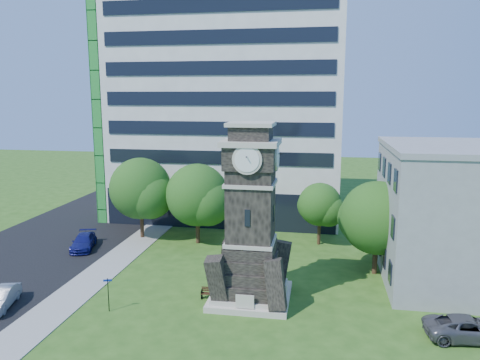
% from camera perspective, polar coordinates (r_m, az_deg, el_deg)
% --- Properties ---
extents(ground, '(160.00, 160.00, 0.00)m').
position_cam_1_polar(ground, '(32.34, -4.72, -15.30)').
color(ground, '#2A5117').
rests_on(ground, ground).
extents(sidewalk, '(3.00, 70.00, 0.06)m').
position_cam_1_polar(sidewalk, '(39.81, -16.43, -10.60)').
color(sidewalk, gray).
rests_on(sidewalk, ground).
extents(street, '(14.00, 80.00, 0.02)m').
position_cam_1_polar(street, '(44.13, -26.51, -9.23)').
color(street, black).
rests_on(street, ground).
extents(clock_tower, '(5.40, 5.40, 12.22)m').
position_cam_1_polar(clock_tower, '(31.73, 1.32, -5.56)').
color(clock_tower, beige).
rests_on(clock_tower, ground).
extents(office_tall, '(26.20, 15.11, 28.60)m').
position_cam_1_polar(office_tall, '(55.07, -1.36, 10.61)').
color(office_tall, white).
rests_on(office_tall, ground).
extents(car_street_mid, '(2.38, 4.20, 1.31)m').
position_cam_1_polar(car_street_mid, '(35.79, -27.16, -12.71)').
color(car_street_mid, '#989A9F').
rests_on(car_street_mid, ground).
extents(car_street_north, '(3.04, 4.84, 1.31)m').
position_cam_1_polar(car_street_north, '(45.67, -18.53, -7.17)').
color(car_street_north, navy).
rests_on(car_street_north, ground).
extents(car_east_lot, '(5.10, 2.74, 1.36)m').
position_cam_1_polar(car_east_lot, '(31.27, 26.06, -15.94)').
color(car_east_lot, '#504F54').
rests_on(car_east_lot, ground).
extents(park_bench, '(1.62, 0.43, 0.83)m').
position_cam_1_polar(park_bench, '(33.41, -3.36, -13.57)').
color(park_bench, black).
rests_on(park_bench, ground).
extents(street_sign, '(0.55, 0.05, 2.27)m').
position_cam_1_polar(street_sign, '(32.40, -15.78, -12.86)').
color(street_sign, black).
rests_on(street_sign, ground).
extents(tree_nw, '(6.61, 6.01, 7.99)m').
position_cam_1_polar(tree_nw, '(46.61, -11.93, -1.25)').
color(tree_nw, '#332114').
rests_on(tree_nw, ground).
extents(tree_nc, '(6.49, 5.90, 7.65)m').
position_cam_1_polar(tree_nc, '(44.19, -5.13, -2.07)').
color(tree_nc, '#332114').
rests_on(tree_nc, ground).
extents(tree_ne, '(4.47, 4.06, 5.92)m').
position_cam_1_polar(tree_ne, '(44.41, 9.78, -3.15)').
color(tree_ne, '#332114').
rests_on(tree_ne, ground).
extents(tree_east, '(6.32, 5.74, 7.43)m').
position_cam_1_polar(tree_east, '(38.02, 16.48, -4.71)').
color(tree_east, '#332114').
rests_on(tree_east, ground).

